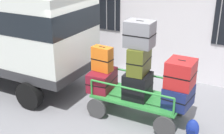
# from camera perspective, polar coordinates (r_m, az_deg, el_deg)

# --- Properties ---
(ground_plane) EXTENTS (40.00, 40.00, 0.00)m
(ground_plane) POSITION_cam_1_polar(r_m,az_deg,el_deg) (7.29, 1.15, -8.31)
(ground_plane) COLOR gray
(van) EXTENTS (4.79, 2.11, 2.69)m
(van) POSITION_cam_1_polar(r_m,az_deg,el_deg) (8.72, -19.59, 7.31)
(van) COLOR silver
(van) RESTS_ON ground
(luggage_cart) EXTENTS (2.11, 1.05, 0.53)m
(luggage_cart) POSITION_cam_1_polar(r_m,az_deg,el_deg) (6.86, 4.95, -6.57)
(luggage_cart) COLOR #2D8438
(luggage_cart) RESTS_ON ground
(cart_railing) EXTENTS (1.97, 0.91, 0.40)m
(cart_railing) POSITION_cam_1_polar(r_m,az_deg,el_deg) (6.66, 5.08, -3.18)
(cart_railing) COLOR #2D8438
(cart_railing) RESTS_ON luggage_cart
(suitcase_left_bottom) EXTENTS (0.59, 0.84, 0.46)m
(suitcase_left_bottom) POSITION_cam_1_polar(r_m,az_deg,el_deg) (7.06, -1.91, -2.47)
(suitcase_left_bottom) COLOR maroon
(suitcase_left_bottom) RESTS_ON luggage_cart
(suitcase_left_middle) EXTENTS (0.50, 0.30, 0.59)m
(suitcase_left_middle) POSITION_cam_1_polar(r_m,az_deg,el_deg) (6.87, -1.90, 1.58)
(suitcase_left_middle) COLOR orange
(suitcase_left_middle) RESTS_ON suitcase_left_bottom
(suitcase_midleft_bottom) EXTENTS (0.57, 0.60, 0.58)m
(suitcase_midleft_bottom) POSITION_cam_1_polar(r_m,az_deg,el_deg) (6.65, 4.96, -3.58)
(suitcase_midleft_bottom) COLOR black
(suitcase_midleft_bottom) RESTS_ON luggage_cart
(suitcase_midleft_middle) EXTENTS (0.42, 0.70, 0.61)m
(suitcase_midleft_middle) POSITION_cam_1_polar(r_m,az_deg,el_deg) (6.46, 5.30, 1.39)
(suitcase_midleft_middle) COLOR #4C5119
(suitcase_midleft_middle) RESTS_ON suitcase_midleft_bottom
(suitcase_midleft_top) EXTENTS (0.60, 0.46, 0.57)m
(suitcase_midleft_top) POSITION_cam_1_polar(r_m,az_deg,el_deg) (6.24, 5.35, 6.37)
(suitcase_midleft_top) COLOR slate
(suitcase_midleft_top) RESTS_ON suitcase_midleft_middle
(suitcase_center_bottom) EXTENTS (0.60, 0.68, 0.46)m
(suitcase_center_bottom) POSITION_cam_1_polar(r_m,az_deg,el_deg) (6.46, 12.71, -5.49)
(suitcase_center_bottom) COLOR navy
(suitcase_center_bottom) RESTS_ON luggage_cart
(suitcase_center_middle) EXTENTS (0.56, 0.61, 0.58)m
(suitcase_center_middle) POSITION_cam_1_polar(r_m,az_deg,el_deg) (6.26, 13.13, -1.22)
(suitcase_center_middle) COLOR #B21E1E
(suitcase_center_middle) RESTS_ON suitcase_center_bottom
(backpack) EXTENTS (0.27, 0.22, 0.44)m
(backpack) POSITION_cam_1_polar(r_m,az_deg,el_deg) (6.41, 15.28, -11.51)
(backpack) COLOR navy
(backpack) RESTS_ON ground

